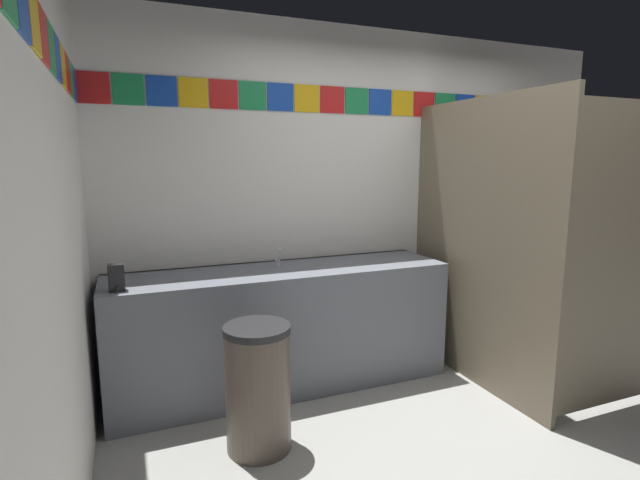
% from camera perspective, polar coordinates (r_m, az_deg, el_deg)
% --- Properties ---
extents(ground_plane, '(9.52, 9.52, 0.00)m').
position_cam_1_polar(ground_plane, '(3.15, 21.18, -22.21)').
color(ground_plane, '#9E9E99').
extents(wall_back, '(4.33, 0.09, 2.63)m').
position_cam_1_polar(wall_back, '(4.00, 6.61, 5.09)').
color(wall_back, white).
rests_on(wall_back, ground_plane).
extents(wall_side, '(0.09, 3.09, 2.63)m').
position_cam_1_polar(wall_side, '(1.95, -30.31, -0.75)').
color(wall_side, white).
rests_on(wall_side, ground_plane).
extents(vanity_counter, '(2.38, 0.60, 0.87)m').
position_cam_1_polar(vanity_counter, '(3.51, -4.44, -10.27)').
color(vanity_counter, slate).
rests_on(vanity_counter, ground_plane).
extents(faucet_center, '(0.04, 0.10, 0.14)m').
position_cam_1_polar(faucet_center, '(3.46, -4.99, -2.28)').
color(faucet_center, silver).
rests_on(faucet_center, vanity_counter).
extents(soap_dispenser, '(0.09, 0.09, 0.16)m').
position_cam_1_polar(soap_dispenser, '(3.05, -23.06, -4.14)').
color(soap_dispenser, black).
rests_on(soap_dispenser, vanity_counter).
extents(stall_divider, '(0.92, 1.50, 2.05)m').
position_cam_1_polar(stall_divider, '(3.53, 22.99, -1.01)').
color(stall_divider, '#726651').
rests_on(stall_divider, ground_plane).
extents(toilet, '(0.39, 0.49, 0.74)m').
position_cam_1_polar(toilet, '(4.43, 20.35, -8.43)').
color(toilet, white).
rests_on(toilet, ground_plane).
extents(trash_bin, '(0.37, 0.37, 0.73)m').
position_cam_1_polar(trash_bin, '(2.83, -7.37, -17.00)').
color(trash_bin, brown).
rests_on(trash_bin, ground_plane).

